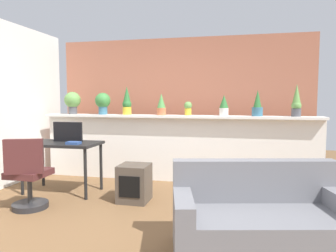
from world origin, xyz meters
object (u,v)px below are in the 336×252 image
Objects in this scene: book_on_desk at (74,143)px; potted_plant_3 at (161,105)px; potted_plant_2 at (127,102)px; potted_plant_7 at (296,102)px; potted_plant_5 at (224,105)px; tv_monitor at (68,132)px; side_cube_shelf at (134,183)px; potted_plant_6 at (257,105)px; couch at (261,223)px; desk at (62,148)px; potted_plant_1 at (103,102)px; potted_plant_4 at (188,108)px; potted_plant_0 at (73,101)px; office_chair at (28,179)px.

potted_plant_3 is at bearing 47.44° from book_on_desk.
potted_plant_2 is 0.97× the size of potted_plant_7.
potted_plant_5 reaches higher than tv_monitor.
potted_plant_2 is 1.34× the size of potted_plant_3.
potted_plant_7 is at bearing 27.34° from side_cube_shelf.
potted_plant_6 is 2.48m from couch.
potted_plant_5 is 0.31× the size of desk.
potted_plant_1 reaches higher than potted_plant_4.
potted_plant_7 is (3.77, -0.01, -0.01)m from potted_plant_0.
potted_plant_2 reaches higher than desk.
tv_monitor is (-2.25, -0.89, -0.39)m from potted_plant_5.
side_cube_shelf is (0.51, -1.15, -1.09)m from potted_plant_2.
potted_plant_6 is 2.94m from tv_monitor.
desk reaches higher than side_cube_shelf.
couch is at bearing -25.17° from desk.
potted_plant_7 is 0.30× the size of couch.
couch is (2.52, -2.27, -1.05)m from potted_plant_1.
book_on_desk is (0.05, -1.12, -0.57)m from potted_plant_1.
couch reaches higher than book_on_desk.
desk is (-2.31, -0.97, -0.62)m from potted_plant_5.
potted_plant_6 is at bearing 87.90° from couch.
desk is 3.05m from couch.
potted_plant_4 is (1.50, 0.03, -0.10)m from potted_plant_1.
potted_plant_7 is 0.45× the size of desk.
potted_plant_1 is 1.06m from potted_plant_3.
side_cube_shelf is 1.04m from book_on_desk.
potted_plant_5 reaches higher than side_cube_shelf.
potted_plant_3 is 1.08× the size of potted_plant_5.
potted_plant_6 reaches higher than couch.
potted_plant_2 reaches higher than office_chair.
potted_plant_6 is at bearing 31.56° from office_chair.
potted_plant_0 is 0.79× the size of side_cube_shelf.
potted_plant_1 is at bearing 179.95° from potted_plant_6.
book_on_desk is at bearing 65.52° from office_chair.
side_cube_shelf is (-1.13, -1.14, -1.04)m from potted_plant_5.
potted_plant_4 reaches higher than couch.
potted_plant_4 is 1.63m from side_cube_shelf.
office_chair is 0.54× the size of couch.
potted_plant_4 is 0.46× the size of side_cube_shelf.
book_on_desk reaches higher than desk.
potted_plant_4 is at bearing 30.29° from desk.
book_on_desk is (0.27, -0.15, 0.10)m from desk.
potted_plant_3 is 1.53m from side_cube_shelf.
potted_plant_7 is at bearing 27.22° from office_chair.
potted_plant_1 is 1.05× the size of potted_plant_3.
potted_plant_7 is at bearing 19.91° from book_on_desk.
book_on_desk is (0.22, -0.23, -0.13)m from tv_monitor.
desk is at bearing -143.38° from potted_plant_3.
potted_plant_1 is 0.22× the size of couch.
side_cube_shelf is at bearing -134.94° from potted_plant_5.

